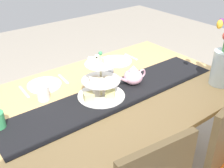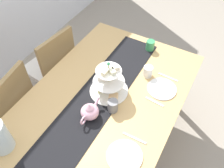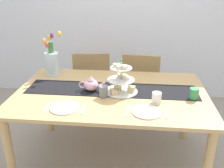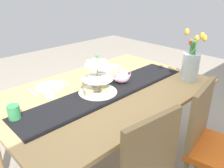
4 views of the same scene
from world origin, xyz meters
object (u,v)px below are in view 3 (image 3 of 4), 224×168
object	(u,v)px
knife_left	(83,109)
chair_left	(92,83)
dinner_plate_left	(65,108)
mug_grey	(103,91)
dinner_plate_right	(147,112)
chair_right	(141,85)
tiered_cake_stand	(121,82)
fork_left	(47,107)
tulip_vase	(52,61)
dining_table	(111,101)
mug_white_text	(157,98)
knife_right	(166,113)
mug_orange	(194,94)
teapot	(91,85)
fork_right	(128,111)

from	to	relation	value
knife_left	chair_left	bearing A→B (deg)	96.83
dinner_plate_left	mug_grey	bearing A→B (deg)	41.02
dinner_plate_right	chair_right	bearing A→B (deg)	91.34
tiered_cake_stand	fork_left	distance (m)	0.67
knife_left	tiered_cake_stand	bearing A→B (deg)	52.15
knife_left	dinner_plate_right	bearing A→B (deg)	0.00
tulip_vase	dinner_plate_right	bearing A→B (deg)	-36.79
tulip_vase	tiered_cake_stand	bearing A→B (deg)	-26.37
fork_left	knife_left	distance (m)	0.29
dining_table	mug_grey	bearing A→B (deg)	-115.03
dining_table	tulip_vase	distance (m)	0.78
knife_left	mug_white_text	world-z (taller)	mug_white_text
fork_left	mug_grey	xyz separation A→B (m)	(0.42, 0.24, 0.05)
tiered_cake_stand	knife_right	xyz separation A→B (m)	(0.37, -0.35, -0.09)
chair_right	tulip_vase	bearing A→B (deg)	-156.17
tulip_vase	knife_left	size ratio (longest dim) A/B	2.71
knife_right	mug_white_text	distance (m)	0.18
dining_table	mug_white_text	xyz separation A→B (m)	(0.39, -0.19, 0.14)
knife_right	mug_orange	xyz separation A→B (m)	(0.25, 0.27, 0.04)
fork_left	knife_left	world-z (taller)	same
chair_left	mug_white_text	world-z (taller)	chair_left
tulip_vase	dinner_plate_right	size ratio (longest dim) A/B	2.01
teapot	dinner_plate_right	bearing A→B (deg)	-35.74
chair_right	dinner_plate_left	world-z (taller)	chair_right
tiered_cake_stand	tulip_vase	distance (m)	0.83
chair_left	knife_left	distance (m)	1.17
knife_right	mug_grey	xyz separation A→B (m)	(-0.51, 0.24, 0.05)
mug_grey	dinner_plate_right	bearing A→B (deg)	-33.46
chair_left	chair_right	world-z (taller)	same
dinner_plate_left	mug_orange	xyz separation A→B (m)	(1.03, 0.27, 0.04)
tiered_cake_stand	knife_right	size ratio (longest dim) A/B	1.79
mug_grey	dinner_plate_left	bearing A→B (deg)	-138.98
mug_grey	mug_white_text	xyz separation A→B (m)	(0.44, -0.08, -0.00)
chair_right	fork_left	xyz separation A→B (m)	(-0.76, -1.13, 0.26)
chair_right	chair_left	bearing A→B (deg)	179.95
knife_left	mug_grey	xyz separation A→B (m)	(0.13, 0.24, 0.05)
teapot	fork_right	world-z (taller)	teapot
fork_right	mug_grey	world-z (taller)	mug_grey
dinner_plate_right	mug_grey	distance (m)	0.44
dining_table	chair_left	bearing A→B (deg)	112.31
teapot	fork_left	distance (m)	0.46
mug_white_text	dinner_plate_left	bearing A→B (deg)	-167.45
fork_right	dining_table	bearing A→B (deg)	114.97
tulip_vase	knife_left	distance (m)	0.87
chair_right	fork_right	xyz separation A→B (m)	(-0.12, -1.13, 0.26)
tiered_cake_stand	mug_white_text	world-z (taller)	tiered_cake_stand
mug_orange	knife_left	bearing A→B (deg)	-162.85
dinner_plate_right	fork_right	xyz separation A→B (m)	(-0.14, 0.00, -0.00)
tulip_vase	fork_left	size ratio (longest dim) A/B	3.08
dinner_plate_right	mug_white_text	xyz separation A→B (m)	(0.08, 0.16, 0.04)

